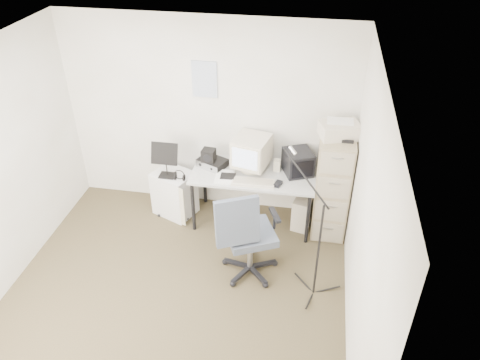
% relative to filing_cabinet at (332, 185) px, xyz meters
% --- Properties ---
extents(floor, '(3.60, 3.60, 0.01)m').
position_rel_filing_cabinet_xyz_m(floor, '(-1.58, -1.48, -0.66)').
color(floor, '#3B3225').
rests_on(floor, ground).
extents(ceiling, '(3.60, 3.60, 0.01)m').
position_rel_filing_cabinet_xyz_m(ceiling, '(-1.58, -1.48, 1.85)').
color(ceiling, white).
rests_on(ceiling, ground).
extents(wall_back, '(3.60, 0.02, 2.50)m').
position_rel_filing_cabinet_xyz_m(wall_back, '(-1.58, 0.32, 0.60)').
color(wall_back, white).
rests_on(wall_back, ground).
extents(wall_right, '(0.02, 3.60, 2.50)m').
position_rel_filing_cabinet_xyz_m(wall_right, '(0.22, -1.48, 0.60)').
color(wall_right, white).
rests_on(wall_right, ground).
extents(wall_calendar, '(0.30, 0.02, 0.44)m').
position_rel_filing_cabinet_xyz_m(wall_calendar, '(-1.60, 0.31, 1.10)').
color(wall_calendar, white).
rests_on(wall_calendar, wall_back).
extents(filing_cabinet, '(0.40, 0.60, 1.30)m').
position_rel_filing_cabinet_xyz_m(filing_cabinet, '(0.00, 0.00, 0.00)').
color(filing_cabinet, tan).
rests_on(filing_cabinet, floor).
extents(printer, '(0.50, 0.41, 0.17)m').
position_rel_filing_cabinet_xyz_m(printer, '(0.00, 0.01, 0.73)').
color(printer, beige).
rests_on(printer, filing_cabinet).
extents(desk, '(1.50, 0.70, 0.73)m').
position_rel_filing_cabinet_xyz_m(desk, '(-0.95, -0.03, -0.29)').
color(desk, silver).
rests_on(desk, floor).
extents(crt_monitor, '(0.48, 0.49, 0.44)m').
position_rel_filing_cabinet_xyz_m(crt_monitor, '(-0.99, 0.05, 0.30)').
color(crt_monitor, beige).
rests_on(crt_monitor, desk).
extents(crt_tv, '(0.42, 0.43, 0.29)m').
position_rel_filing_cabinet_xyz_m(crt_tv, '(-0.43, 0.08, 0.22)').
color(crt_tv, black).
rests_on(crt_tv, desk).
extents(desk_speaker, '(0.08, 0.08, 0.15)m').
position_rel_filing_cabinet_xyz_m(desk_speaker, '(-0.68, 0.08, 0.15)').
color(desk_speaker, beige).
rests_on(desk_speaker, desk).
extents(keyboard, '(0.51, 0.19, 0.03)m').
position_rel_filing_cabinet_xyz_m(keyboard, '(-0.92, -0.25, 0.09)').
color(keyboard, beige).
rests_on(keyboard, desk).
extents(mouse, '(0.10, 0.14, 0.04)m').
position_rel_filing_cabinet_xyz_m(mouse, '(-0.63, -0.24, 0.10)').
color(mouse, black).
rests_on(mouse, desk).
extents(radio_receiver, '(0.40, 0.36, 0.10)m').
position_rel_filing_cabinet_xyz_m(radio_receiver, '(-1.48, 0.05, 0.13)').
color(radio_receiver, black).
rests_on(radio_receiver, desk).
extents(radio_speaker, '(0.17, 0.16, 0.15)m').
position_rel_filing_cabinet_xyz_m(radio_speaker, '(-1.51, 0.01, 0.25)').
color(radio_speaker, black).
rests_on(radio_speaker, radio_receiver).
extents(papers, '(0.23, 0.31, 0.02)m').
position_rel_filing_cabinet_xyz_m(papers, '(-1.28, -0.18, 0.09)').
color(papers, white).
rests_on(papers, desk).
extents(pc_tower, '(0.30, 0.49, 0.43)m').
position_rel_filing_cabinet_xyz_m(pc_tower, '(-0.30, 0.04, -0.44)').
color(pc_tower, beige).
rests_on(pc_tower, floor).
extents(office_chair, '(0.86, 0.86, 1.12)m').
position_rel_filing_cabinet_xyz_m(office_chair, '(-0.85, -0.94, -0.09)').
color(office_chair, '#393D47').
rests_on(office_chair, floor).
extents(side_cart, '(0.60, 0.55, 0.60)m').
position_rel_filing_cabinet_xyz_m(side_cart, '(-1.98, -0.02, -0.35)').
color(side_cart, white).
rests_on(side_cart, floor).
extents(music_stand, '(0.35, 0.22, 0.48)m').
position_rel_filing_cabinet_xyz_m(music_stand, '(-2.03, -0.09, 0.20)').
color(music_stand, black).
rests_on(music_stand, side_cart).
extents(headphones, '(0.17, 0.17, 0.03)m').
position_rel_filing_cabinet_xyz_m(headphones, '(-1.86, -0.14, -0.00)').
color(headphones, black).
rests_on(headphones, side_cart).
extents(mic_stand, '(0.03, 0.03, 1.53)m').
position_rel_filing_cabinet_xyz_m(mic_stand, '(-0.12, -1.14, 0.11)').
color(mic_stand, black).
rests_on(mic_stand, floor).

